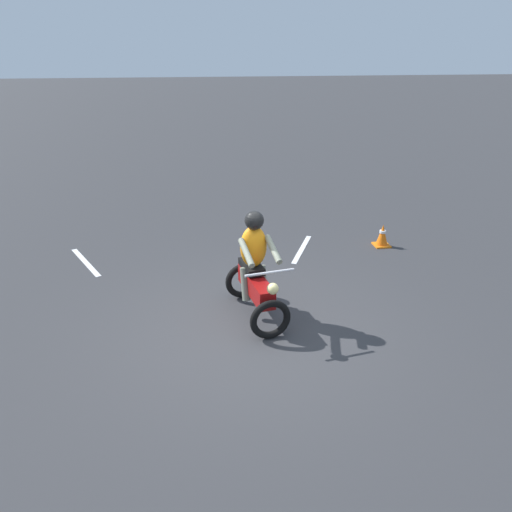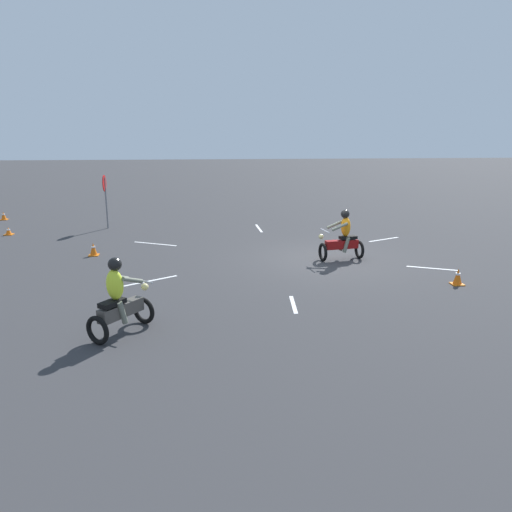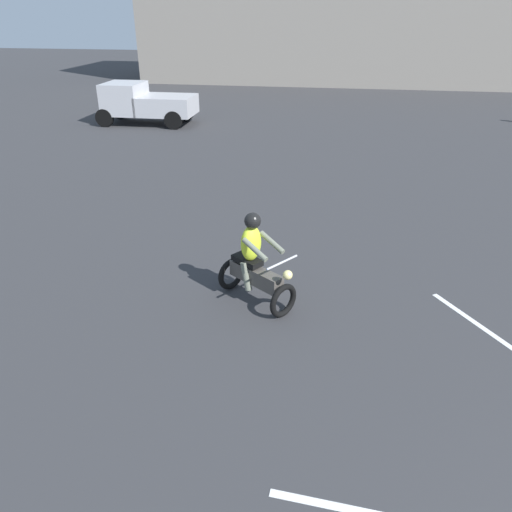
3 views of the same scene
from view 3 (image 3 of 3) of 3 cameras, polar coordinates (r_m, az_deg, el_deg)
The scene contains 6 objects.
motorcycle_rider_background at distance 8.54m, azimuth -0.16°, elevation -0.97°, with size 1.48×1.31×1.66m.
pickup_truck at distance 23.36m, azimuth -12.64°, elevation 16.76°, with size 4.14×1.98×1.73m.
lane_stripe_nw at distance 9.08m, azimuth 23.73°, elevation -6.95°, with size 0.10×1.95×0.01m, color silver.
lane_stripe_w at distance 5.89m, azimuth 8.30°, elevation -26.31°, with size 0.10×1.27×0.01m, color silver.
utility_pole_far at distance 34.92m, azimuth 23.27°, elevation 24.59°, with size 0.24×0.24×9.21m, color brown.
building_backdrop at distance 38.05m, azimuth 13.05°, elevation 26.10°, with size 30.15×8.51×9.47m, color gray.
Camera 3 is at (-4.44, -1.79, 4.68)m, focal length 35.00 mm.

